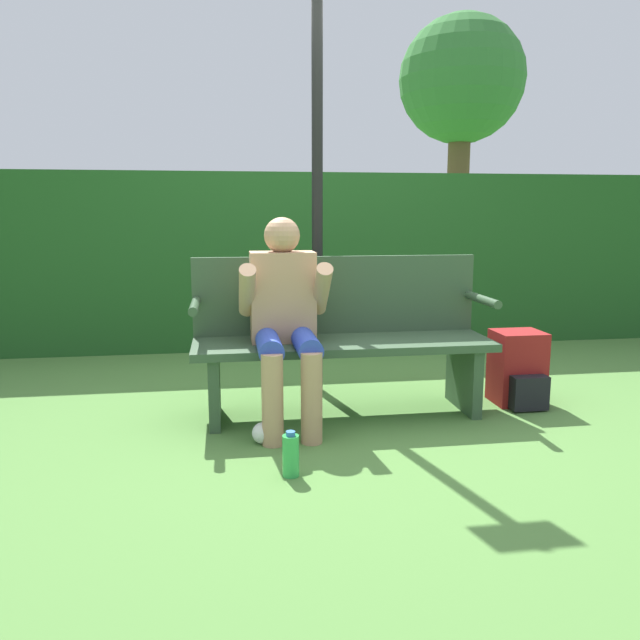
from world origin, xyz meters
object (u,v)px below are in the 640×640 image
Objects in this scene: backpack at (518,370)px; tree at (461,85)px; park_bench at (341,336)px; signpost at (317,156)px; water_bottle at (291,455)px; parked_car at (25,234)px; person_seated at (285,312)px.

tree reaches higher than backpack.
park_bench is 1.15m from signpost.
water_bottle is 15.02m from parked_car.
parked_car is at bearing 111.60° from person_seated.
parked_car is (-5.23, 14.07, 0.51)m from water_bottle.
signpost reaches higher than person_seated.
park_bench is 0.43× the size of tree.
backpack is (1.45, 0.12, -0.41)m from person_seated.
water_bottle is 7.69m from tree.
backpack reaches higher than water_bottle.
person_seated is at bearing 86.19° from water_bottle.
park_bench is at bearing 66.20° from water_bottle.
person_seated is 14.33m from parked_car.
tree is (3.12, 5.65, 2.34)m from person_seated.
backpack is at bearing -21.61° from signpost.
person_seated reaches higher than backpack.
person_seated is 0.25× the size of parked_car.
person_seated reaches higher than water_bottle.
park_bench is at bearing -153.18° from parked_car.
parked_car is at bearing 113.08° from park_bench.
water_bottle is at bearing -93.81° from person_seated.
water_bottle is 0.08× the size of signpost.
person_seated is 0.29× the size of tree.
backpack is at bearing -149.27° from parked_car.
signpost is (0.27, 0.59, 0.89)m from person_seated.
signpost reaches higher than parked_car.
person_seated reaches higher than park_bench.
person_seated is 2.54× the size of backpack.
signpost is at bearing 65.44° from person_seated.
parked_car reaches higher than backpack.
water_bottle is at bearing -150.02° from backpack.
backpack is 0.16× the size of signpost.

